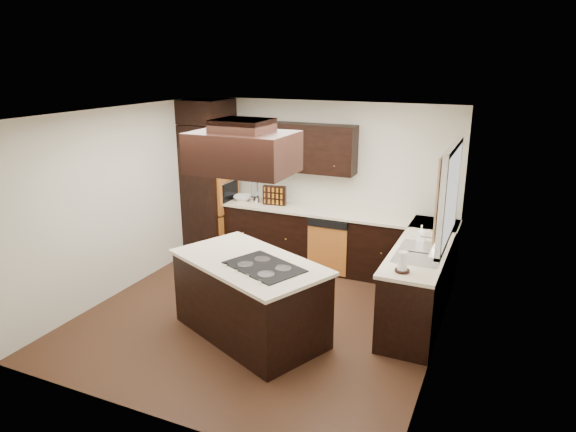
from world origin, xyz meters
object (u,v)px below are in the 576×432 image
object	(u,v)px
range_hood	(243,152)
oven_column	(210,189)
spice_rack	(275,195)
island	(250,299)

from	to	relation	value
range_hood	oven_column	bearing A→B (deg)	129.74
range_hood	spice_rack	xyz separation A→B (m)	(-0.74, 2.30, -1.09)
range_hood	island	bearing A→B (deg)	97.06
island	spice_rack	bearing A→B (deg)	132.58
island	oven_column	bearing A→B (deg)	155.20
spice_rack	oven_column	bearing A→B (deg)	172.76
oven_column	island	world-z (taller)	oven_column
island	range_hood	distance (m)	1.72
oven_column	range_hood	world-z (taller)	range_hood
range_hood	spice_rack	distance (m)	2.65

